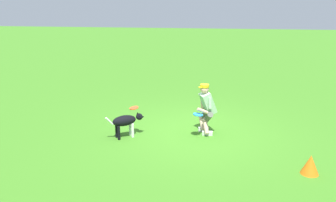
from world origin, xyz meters
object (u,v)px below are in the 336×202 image
frisbee_held (198,115)px  training_cone (310,165)px  dog (126,121)px  frisbee_flying (134,108)px  person (206,107)px

frisbee_held → training_cone: 2.82m
dog → frisbee_held: frisbee_held is taller
frisbee_flying → frisbee_held: frisbee_flying is taller
person → frisbee_held: (0.19, 0.34, -0.09)m
person → training_cone: 2.90m
person → training_cone: bearing=115.5°
person → dog: size_ratio=1.47×
frisbee_flying → training_cone: frisbee_flying is taller
person → frisbee_flying: person is taller
frisbee_held → training_cone: size_ratio=0.62×
frisbee_flying → training_cone: 4.23m
person → frisbee_held: 0.40m
dog → frisbee_flying: size_ratio=3.85×
frisbee_held → frisbee_flying: bearing=0.7°
person → frisbee_flying: size_ratio=5.67×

